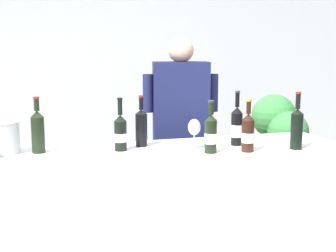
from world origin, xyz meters
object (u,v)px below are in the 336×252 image
at_px(wine_bottle_3, 120,132).
at_px(ice_bucket, 3,137).
at_px(wine_bottle_0, 248,133).
at_px(wine_bottle_1, 237,126).
at_px(wine_glass, 194,128).
at_px(wine_bottle_6, 297,127).
at_px(potted_shrub, 279,147).
at_px(wine_bottle_5, 141,127).
at_px(person_server, 180,151).
at_px(wine_bottle_4, 211,133).
at_px(wine_bottle_7, 38,130).

height_order(wine_bottle_3, ice_bucket, wine_bottle_3).
distance_m(wine_bottle_0, wine_bottle_1, 0.19).
bearing_deg(wine_glass, wine_bottle_1, 6.20).
relative_size(wine_bottle_6, potted_shrub, 0.29).
distance_m(wine_glass, potted_shrub, 1.69).
distance_m(wine_bottle_3, wine_glass, 0.45).
bearing_deg(wine_bottle_6, wine_bottle_5, 159.24).
distance_m(wine_bottle_1, person_server, 0.76).
height_order(wine_bottle_1, person_server, person_server).
bearing_deg(wine_bottle_4, wine_glass, 115.84).
xyz_separation_m(wine_bottle_1, person_server, (-0.16, 0.68, -0.30)).
xyz_separation_m(wine_bottle_4, potted_shrub, (1.16, 1.21, -0.41)).
height_order(wine_bottle_3, potted_shrub, wine_bottle_3).
xyz_separation_m(wine_bottle_7, ice_bucket, (-0.20, 0.04, -0.04)).
height_order(wine_bottle_1, wine_bottle_7, wine_bottle_1).
bearing_deg(wine_bottle_3, wine_bottle_7, 170.98).
distance_m(wine_bottle_5, wine_bottle_7, 0.63).
xyz_separation_m(wine_glass, person_server, (0.14, 0.71, -0.31)).
xyz_separation_m(wine_bottle_7, person_server, (1.06, 0.55, -0.32)).
relative_size(wine_glass, potted_shrub, 0.16).
distance_m(wine_bottle_6, person_server, 1.05).
bearing_deg(ice_bucket, wine_bottle_4, -15.22).
bearing_deg(wine_bottle_5, potted_shrub, 31.24).
relative_size(wine_bottle_6, wine_bottle_7, 1.05).
xyz_separation_m(wine_bottle_4, ice_bucket, (-1.19, 0.32, -0.02)).
bearing_deg(person_server, potted_shrub, 19.08).
bearing_deg(wine_bottle_6, ice_bucket, 167.88).
bearing_deg(potted_shrub, wine_bottle_1, -131.13).
bearing_deg(person_server, wine_bottle_0, -80.08).
relative_size(wine_bottle_3, wine_bottle_5, 0.99).
distance_m(wine_bottle_1, wine_bottle_5, 0.61).
height_order(wine_bottle_0, wine_glass, wine_bottle_0).
distance_m(wine_bottle_0, person_server, 0.93).
height_order(wine_bottle_3, wine_bottle_6, wine_bottle_6).
height_order(wine_bottle_6, wine_glass, wine_bottle_6).
xyz_separation_m(wine_bottle_1, wine_bottle_4, (-0.24, -0.16, -0.01)).
xyz_separation_m(wine_bottle_6, wine_glass, (-0.61, 0.17, -0.01)).
distance_m(wine_bottle_7, wine_glass, 0.94).
bearing_deg(wine_bottle_4, wine_bottle_3, 157.74).
bearing_deg(wine_bottle_0, wine_bottle_4, 172.31).
bearing_deg(person_server, wine_glass, -100.77).
xyz_separation_m(wine_bottle_4, wine_bottle_5, (-0.36, 0.29, 0.01)).
relative_size(wine_bottle_0, wine_bottle_7, 0.94).
bearing_deg(wine_glass, wine_bottle_4, -64.16).
height_order(wine_bottle_0, person_server, person_server).
bearing_deg(person_server, wine_bottle_1, -76.50).
distance_m(wine_bottle_3, potted_shrub, 1.98).
height_order(ice_bucket, person_server, person_server).
bearing_deg(ice_bucket, wine_bottle_7, -11.25).
relative_size(wine_bottle_0, wine_bottle_5, 0.97).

